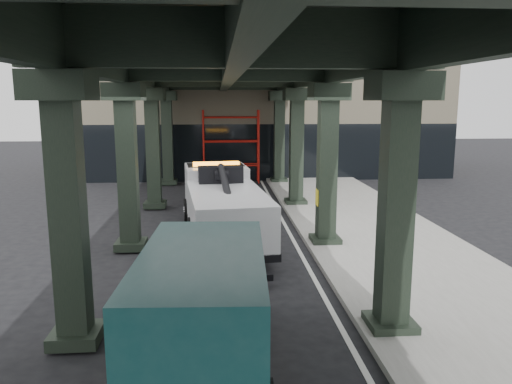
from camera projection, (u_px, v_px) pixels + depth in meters
name	position (u px, v px, depth m)	size (l,w,h in m)	color
ground	(246.00, 269.00, 13.53)	(90.00, 90.00, 0.00)	black
sidewalk	(384.00, 242.00, 15.81)	(5.00, 40.00, 0.15)	gray
lane_stripe	(297.00, 246.00, 15.62)	(0.12, 38.00, 0.01)	silver
viaduct	(228.00, 67.00, 14.47)	(7.40, 32.00, 6.40)	black
building	(259.00, 108.00, 32.57)	(22.00, 10.00, 8.00)	#C6B793
scaffolding	(231.00, 145.00, 27.51)	(3.08, 0.88, 4.00)	#B8160E
tow_truck	(222.00, 203.00, 16.17)	(2.89, 7.79, 2.50)	black
towed_van	(204.00, 305.00, 8.28)	(2.36, 5.39, 2.15)	#134344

